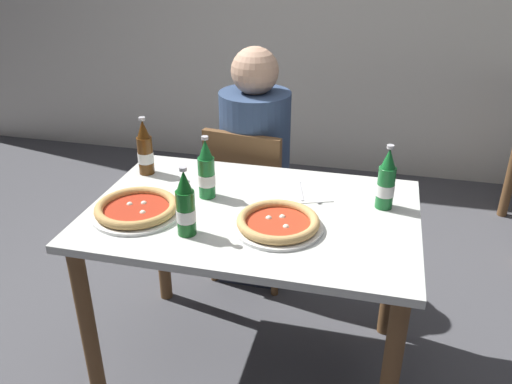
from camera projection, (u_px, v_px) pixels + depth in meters
The scene contains 11 objects.
ground_plane at pixel (253, 362), 2.28m from camera, with size 8.00×8.00×0.00m, color #4C4C51.
dining_table_main at pixel (253, 237), 2.00m from camera, with size 1.20×0.80×0.75m.
chair_behind_table at pixel (251, 196), 2.63m from camera, with size 0.45×0.45×0.85m.
diner_seated at pixel (255, 174), 2.63m from camera, with size 0.34×0.34×1.21m.
pizza_margherita_near at pixel (278, 223), 1.82m from camera, with size 0.31×0.31×0.04m.
pizza_marinara_far at pixel (137, 209), 1.91m from camera, with size 0.33×0.33×0.04m.
beer_bottle_left at pixel (186, 206), 1.75m from camera, with size 0.07×0.07×0.25m.
beer_bottle_center at pixel (386, 182), 1.92m from camera, with size 0.07×0.07×0.25m.
beer_bottle_right at pixel (206, 172), 2.00m from camera, with size 0.07×0.07×0.25m.
beer_bottle_extra at pixel (145, 150), 2.19m from camera, with size 0.07×0.07×0.25m.
napkin_with_cutlery at pixel (305, 192), 2.07m from camera, with size 0.23×0.23×0.01m.
Camera 1 is at (0.42, -1.66, 1.68)m, focal length 37.08 mm.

